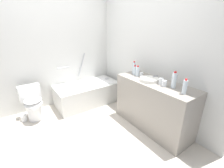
{
  "coord_description": "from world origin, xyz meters",
  "views": [
    {
      "loc": [
        -0.79,
        -2.0,
        1.73
      ],
      "look_at": [
        0.68,
        0.12,
        0.74
      ],
      "focal_mm": 23.86,
      "sensor_mm": 36.0,
      "label": 1
    }
  ],
  "objects_px": {
    "water_bottle_3": "(138,71)",
    "drinking_glass_1": "(141,75)",
    "sink_basin": "(149,79)",
    "bathtub": "(87,93)",
    "drinking_glass_2": "(164,83)",
    "sink_faucet": "(157,77)",
    "water_bottle_4": "(185,87)",
    "water_bottle_0": "(174,80)",
    "drinking_glass_0": "(161,81)",
    "water_bottle_2": "(135,70)",
    "water_bottle_1": "(134,68)",
    "toilet_paper_roll": "(24,118)",
    "toilet": "(33,103)"
  },
  "relations": [
    {
      "from": "water_bottle_3",
      "to": "drinking_glass_1",
      "type": "relative_size",
      "value": 2.38
    },
    {
      "from": "sink_basin",
      "to": "drinking_glass_1",
      "type": "height_order",
      "value": "drinking_glass_1"
    },
    {
      "from": "bathtub",
      "to": "drinking_glass_2",
      "type": "height_order",
      "value": "bathtub"
    },
    {
      "from": "sink_faucet",
      "to": "water_bottle_4",
      "type": "relative_size",
      "value": 0.71
    },
    {
      "from": "water_bottle_4",
      "to": "drinking_glass_2",
      "type": "relative_size",
      "value": 2.22
    },
    {
      "from": "sink_basin",
      "to": "water_bottle_4",
      "type": "distance_m",
      "value": 0.63
    },
    {
      "from": "water_bottle_0",
      "to": "drinking_glass_0",
      "type": "relative_size",
      "value": 2.44
    },
    {
      "from": "water_bottle_2",
      "to": "drinking_glass_0",
      "type": "xyz_separation_m",
      "value": [
        -0.0,
        -0.61,
        -0.04
      ]
    },
    {
      "from": "bathtub",
      "to": "sink_basin",
      "type": "bearing_deg",
      "value": -70.42
    },
    {
      "from": "water_bottle_1",
      "to": "toilet_paper_roll",
      "type": "relative_size",
      "value": 1.94
    },
    {
      "from": "sink_basin",
      "to": "drinking_glass_0",
      "type": "xyz_separation_m",
      "value": [
        0.02,
        -0.22,
        0.03
      ]
    },
    {
      "from": "sink_faucet",
      "to": "water_bottle_2",
      "type": "distance_m",
      "value": 0.43
    },
    {
      "from": "water_bottle_2",
      "to": "water_bottle_4",
      "type": "height_order",
      "value": "water_bottle_4"
    },
    {
      "from": "water_bottle_0",
      "to": "water_bottle_3",
      "type": "relative_size",
      "value": 1.28
    },
    {
      "from": "bathtub",
      "to": "water_bottle_2",
      "type": "distance_m",
      "value": 1.35
    },
    {
      "from": "water_bottle_3",
      "to": "toilet_paper_roll",
      "type": "height_order",
      "value": "water_bottle_3"
    },
    {
      "from": "sink_basin",
      "to": "bathtub",
      "type": "bearing_deg",
      "value": 109.58
    },
    {
      "from": "toilet",
      "to": "sink_basin",
      "type": "xyz_separation_m",
      "value": [
        1.68,
        -1.41,
        0.56
      ]
    },
    {
      "from": "sink_faucet",
      "to": "water_bottle_1",
      "type": "xyz_separation_m",
      "value": [
        -0.12,
        0.46,
        0.09
      ]
    },
    {
      "from": "bathtub",
      "to": "water_bottle_3",
      "type": "distance_m",
      "value": 1.41
    },
    {
      "from": "bathtub",
      "to": "drinking_glass_0",
      "type": "height_order",
      "value": "bathtub"
    },
    {
      "from": "drinking_glass_0",
      "to": "bathtub",
      "type": "bearing_deg",
      "value": 107.94
    },
    {
      "from": "bathtub",
      "to": "drinking_glass_1",
      "type": "bearing_deg",
      "value": -64.9
    },
    {
      "from": "sink_basin",
      "to": "toilet_paper_roll",
      "type": "bearing_deg",
      "value": 142.61
    },
    {
      "from": "water_bottle_2",
      "to": "water_bottle_3",
      "type": "height_order",
      "value": "water_bottle_3"
    },
    {
      "from": "water_bottle_3",
      "to": "water_bottle_4",
      "type": "distance_m",
      "value": 0.94
    },
    {
      "from": "drinking_glass_2",
      "to": "toilet_paper_roll",
      "type": "bearing_deg",
      "value": 137.22
    },
    {
      "from": "toilet",
      "to": "water_bottle_4",
      "type": "bearing_deg",
      "value": 37.54
    },
    {
      "from": "water_bottle_4",
      "to": "toilet_paper_roll",
      "type": "bearing_deg",
      "value": 132.13
    },
    {
      "from": "bathtub",
      "to": "water_bottle_1",
      "type": "height_order",
      "value": "bathtub"
    },
    {
      "from": "water_bottle_2",
      "to": "toilet_paper_roll",
      "type": "bearing_deg",
      "value": 151.25
    },
    {
      "from": "drinking_glass_2",
      "to": "toilet",
      "type": "bearing_deg",
      "value": 134.34
    },
    {
      "from": "water_bottle_2",
      "to": "drinking_glass_1",
      "type": "bearing_deg",
      "value": -81.31
    },
    {
      "from": "toilet",
      "to": "drinking_glass_2",
      "type": "bearing_deg",
      "value": 42.67
    },
    {
      "from": "water_bottle_0",
      "to": "water_bottle_4",
      "type": "relative_size",
      "value": 1.18
    },
    {
      "from": "sink_basin",
      "to": "sink_faucet",
      "type": "height_order",
      "value": "sink_faucet"
    },
    {
      "from": "toilet",
      "to": "bathtub",
      "type": "bearing_deg",
      "value": 88.49
    },
    {
      "from": "water_bottle_2",
      "to": "water_bottle_3",
      "type": "xyz_separation_m",
      "value": [
        -0.01,
        -0.08,
        0.0
      ]
    },
    {
      "from": "sink_basin",
      "to": "drinking_glass_0",
      "type": "bearing_deg",
      "value": -83.43
    },
    {
      "from": "water_bottle_1",
      "to": "toilet_paper_roll",
      "type": "bearing_deg",
      "value": 153.26
    },
    {
      "from": "toilet",
      "to": "water_bottle_4",
      "type": "xyz_separation_m",
      "value": [
        1.66,
        -2.04,
        0.64
      ]
    },
    {
      "from": "drinking_glass_0",
      "to": "toilet_paper_roll",
      "type": "relative_size",
      "value": 0.81
    },
    {
      "from": "toilet",
      "to": "water_bottle_1",
      "type": "xyz_separation_m",
      "value": [
        1.74,
        -0.96,
        0.65
      ]
    },
    {
      "from": "water_bottle_1",
      "to": "sink_faucet",
      "type": "bearing_deg",
      "value": -75.45
    },
    {
      "from": "toilet_paper_roll",
      "to": "sink_faucet",
      "type": "bearing_deg",
      "value": -34.86
    },
    {
      "from": "sink_basin",
      "to": "water_bottle_2",
      "type": "xyz_separation_m",
      "value": [
        0.03,
        0.39,
        0.06
      ]
    },
    {
      "from": "water_bottle_0",
      "to": "drinking_glass_2",
      "type": "distance_m",
      "value": 0.15
    },
    {
      "from": "water_bottle_1",
      "to": "water_bottle_4",
      "type": "relative_size",
      "value": 1.15
    },
    {
      "from": "toilet",
      "to": "water_bottle_1",
      "type": "distance_m",
      "value": 2.09
    },
    {
      "from": "water_bottle_2",
      "to": "water_bottle_3",
      "type": "bearing_deg",
      "value": -93.84
    }
  ]
}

